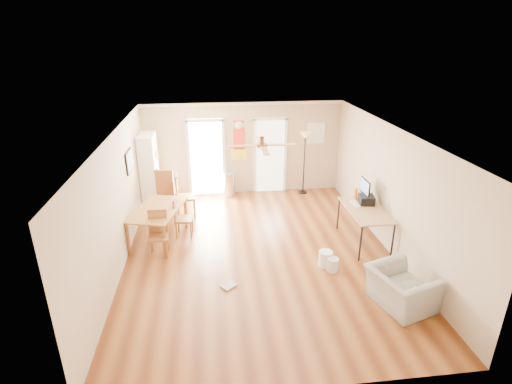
{
  "coord_description": "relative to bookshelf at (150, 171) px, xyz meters",
  "views": [
    {
      "loc": [
        -0.95,
        -7.23,
        4.34
      ],
      "look_at": [
        0.0,
        0.6,
        1.15
      ],
      "focal_mm": 27.76,
      "sensor_mm": 36.0,
      "label": 1
    }
  ],
  "objects": [
    {
      "name": "bathroom_doorway",
      "position": [
        3.28,
        0.69,
        0.07
      ],
      "size": [
        0.8,
        0.1,
        2.1
      ],
      "primitive_type": null,
      "color": "white",
      "rests_on": "wall_back"
    },
    {
      "name": "keyboard",
      "position": [
        4.73,
        -2.33,
        -0.16
      ],
      "size": [
        0.13,
        0.38,
        0.01
      ],
      "primitive_type": "cube",
      "rotation": [
        0.0,
        0.0,
        -0.02
      ],
      "color": "silver",
      "rests_on": "computer_desk"
    },
    {
      "name": "printer",
      "position": [
        4.98,
        -2.33,
        -0.07
      ],
      "size": [
        0.36,
        0.41,
        0.19
      ],
      "primitive_type": "cube",
      "rotation": [
        0.0,
        0.0,
        -0.16
      ],
      "color": "black",
      "rests_on": "computer_desk"
    },
    {
      "name": "armchair",
      "position": [
        4.68,
        -4.8,
        -0.65
      ],
      "size": [
        1.14,
        1.23,
        0.66
      ],
      "primitive_type": "imported",
      "rotation": [
        0.0,
        0.0,
        1.87
      ],
      "color": "#9A9A95",
      "rests_on": "floor"
    },
    {
      "name": "wall_decal",
      "position": [
        2.41,
        0.68,
        0.57
      ],
      "size": [
        0.46,
        0.03,
        1.1
      ],
      "primitive_type": "cube",
      "color": "red",
      "rests_on": "wall_back"
    },
    {
      "name": "dining_chair_right_a",
      "position": [
        0.93,
        -0.71,
        -0.42
      ],
      "size": [
        0.49,
        0.49,
        1.11
      ],
      "primitive_type": null,
      "rotation": [
        0.0,
        0.0,
        1.64
      ],
      "color": "#A26334",
      "rests_on": "floor"
    },
    {
      "name": "imac",
      "position": [
        5.0,
        -2.13,
        0.08
      ],
      "size": [
        0.24,
        0.52,
        0.49
      ],
      "primitive_type": null,
      "rotation": [
        0.0,
        0.0,
        -0.33
      ],
      "color": "black",
      "rests_on": "computer_desk"
    },
    {
      "name": "dining_chair_far",
      "position": [
        0.44,
        -0.24,
        -0.41
      ],
      "size": [
        0.53,
        0.53,
        1.13
      ],
      "primitive_type": null,
      "rotation": [
        0.0,
        0.0,
        3.0
      ],
      "color": "#9B5D32",
      "rests_on": "floor"
    },
    {
      "name": "ceiling_fan",
      "position": [
        2.53,
        -3.1,
        1.45
      ],
      "size": [
        1.24,
        1.24,
        0.2
      ],
      "primitive_type": null,
      "color": "#593819",
      "rests_on": "ceiling"
    },
    {
      "name": "ceiling",
      "position": [
        2.53,
        -2.8,
        1.62
      ],
      "size": [
        5.5,
        7.0,
        0.0
      ],
      "primitive_type": null,
      "color": "silver",
      "rests_on": "floor"
    },
    {
      "name": "wall_back",
      "position": [
        2.53,
        0.7,
        0.32
      ],
      "size": [
        5.5,
        0.04,
        2.6
      ],
      "primitive_type": null,
      "color": "beige",
      "rests_on": "floor"
    },
    {
      "name": "crown_molding",
      "position": [
        2.53,
        -2.8,
        1.58
      ],
      "size": [
        5.5,
        7.0,
        0.08
      ],
      "primitive_type": null,
      "color": "white",
      "rests_on": "wall_back"
    },
    {
      "name": "kitchen_doorway",
      "position": [
        1.48,
        0.69,
        0.07
      ],
      "size": [
        0.9,
        0.1,
        2.1
      ],
      "primitive_type": null,
      "color": "white",
      "rests_on": "wall_back"
    },
    {
      "name": "framed_poster",
      "position": [
        -0.19,
        -1.4,
        0.72
      ],
      "size": [
        0.04,
        0.66,
        0.48
      ],
      "primitive_type": "cube",
      "color": "black",
      "rests_on": "wall_left"
    },
    {
      "name": "trash_can",
      "position": [
        2.08,
        0.44,
        -0.63
      ],
      "size": [
        0.38,
        0.38,
        0.69
      ],
      "primitive_type": "cylinder",
      "rotation": [
        0.0,
        0.0,
        0.24
      ],
      "color": "silver",
      "rests_on": "floor"
    },
    {
      "name": "floor_cloth",
      "position": [
        1.82,
        -3.93,
        -0.96
      ],
      "size": [
        0.33,
        0.32,
        0.04
      ],
      "primitive_type": "cube",
      "rotation": [
        0.0,
        0.0,
        0.69
      ],
      "color": "#A3A39E",
      "rests_on": "floor"
    },
    {
      "name": "wall_left",
      "position": [
        -0.22,
        -2.8,
        0.32
      ],
      "size": [
        0.04,
        7.0,
        2.6
      ],
      "primitive_type": null,
      "color": "beige",
      "rests_on": "floor"
    },
    {
      "name": "dining_table",
      "position": [
        0.38,
        -1.96,
        -0.6
      ],
      "size": [
        1.29,
        1.71,
        0.76
      ],
      "primitive_type": null,
      "rotation": [
        0.0,
        0.0,
        -0.27
      ],
      "color": "#A57135",
      "rests_on": "floor"
    },
    {
      "name": "wastebasket_a",
      "position": [
        3.78,
        -3.45,
        -0.82
      ],
      "size": [
        0.32,
        0.32,
        0.32
      ],
      "primitive_type": "cylinder",
      "rotation": [
        0.0,
        0.0,
        0.17
      ],
      "color": "white",
      "rests_on": "floor"
    },
    {
      "name": "torchiere_lamp",
      "position": [
        4.23,
        0.42,
        -0.09
      ],
      "size": [
        0.38,
        0.38,
        1.78
      ],
      "primitive_type": null,
      "rotation": [
        0.0,
        0.0,
        -0.15
      ],
      "color": "black",
      "rests_on": "floor"
    },
    {
      "name": "bookshelf",
      "position": [
        0.0,
        0.0,
        0.0
      ],
      "size": [
        0.64,
        0.96,
        1.96
      ],
      "primitive_type": null,
      "rotation": [
        0.0,
        0.0,
        -0.3
      ],
      "color": "white",
      "rests_on": "floor"
    },
    {
      "name": "wastebasket_b",
      "position": [
        3.87,
        -3.64,
        -0.84
      ],
      "size": [
        0.25,
        0.25,
        0.27
      ],
      "primitive_type": "cylinder",
      "rotation": [
        0.0,
        0.0,
        -0.11
      ],
      "color": "silver",
      "rests_on": "floor"
    },
    {
      "name": "ac_grille",
      "position": [
        4.58,
        0.67,
        0.72
      ],
      "size": [
        0.5,
        0.04,
        0.6
      ],
      "primitive_type": "cube",
      "color": "white",
      "rests_on": "wall_back"
    },
    {
      "name": "wall_right",
      "position": [
        5.28,
        -2.8,
        0.32
      ],
      "size": [
        0.04,
        7.0,
        2.6
      ],
      "primitive_type": null,
      "color": "beige",
      "rests_on": "floor"
    },
    {
      "name": "computer_desk",
      "position": [
        4.86,
        -2.63,
        -0.57
      ],
      "size": [
        0.76,
        1.52,
        0.81
      ],
      "primitive_type": null,
      "color": "tan",
      "rests_on": "floor"
    },
    {
      "name": "wall_front",
      "position": [
        2.53,
        -6.3,
        0.32
      ],
      "size": [
        5.5,
        0.04,
        2.6
      ],
      "primitive_type": null,
      "color": "beige",
      "rests_on": "floor"
    },
    {
      "name": "orange_bottle",
      "position": [
        4.83,
        -2.06,
        -0.04
      ],
      "size": [
        0.1,
        0.1,
        0.25
      ],
      "primitive_type": "cylinder",
      "rotation": [
        0.0,
        0.0,
        0.19
      ],
      "color": "orange",
      "rests_on": "computer_desk"
    },
    {
      "name": "dining_chair_right_b",
      "position": [
        0.93,
        -1.82,
        -0.51
      ],
      "size": [
        0.41,
        0.41,
        0.93
      ],
      "primitive_type": null,
      "rotation": [
        0.0,
        0.0,
        1.49
      ],
      "color": "brown",
      "rests_on": "floor"
    },
    {
      "name": "floor",
      "position": [
        2.53,
        -2.8,
        -0.98
      ],
      "size": [
        7.0,
        7.0,
        0.0
      ],
      "primitive_type": "plane",
      "color": "brown",
      "rests_on": "ground"
    },
    {
      "name": "dining_chair_near",
      "position": [
        0.45,
        -2.62,
        -0.5
      ],
      "size": [
        0.39,
        0.39,
        0.96
      ],
      "primitive_type": null,
      "rotation": [
        0.0,
        0.0,
        -0.0
      ],
      "color": "#AB6B37",
      "rests_on": "floor"
    }
  ]
}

